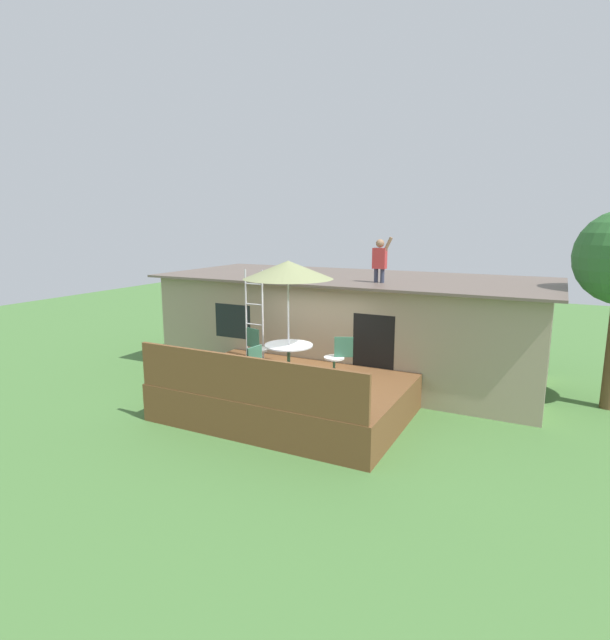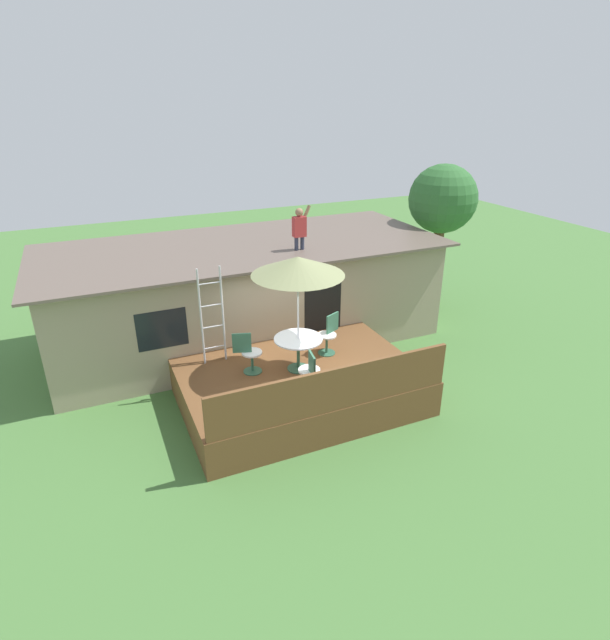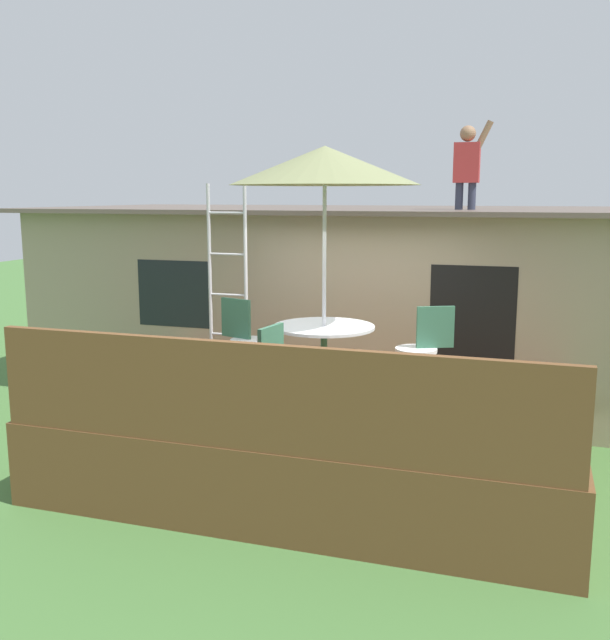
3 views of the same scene
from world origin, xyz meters
name	(u,v)px [view 3 (image 3 of 3)]	position (x,y,z in m)	size (l,w,h in m)	color
ground_plane	(323,468)	(0.00, 0.00, 0.00)	(40.00, 40.00, 0.00)	#477538
house	(392,297)	(0.00, 3.60, 1.34)	(10.50, 4.50, 2.68)	gray
deck	(324,432)	(0.00, 0.00, 0.40)	(5.04, 3.54, 0.80)	brown
deck_railing	(263,398)	(0.00, -1.72, 1.25)	(4.94, 0.08, 0.90)	brown
patio_table	(324,341)	(0.00, 0.00, 1.39)	(1.04, 1.04, 0.74)	#33664C
patio_umbrella	(325,166)	(0.00, 0.00, 3.15)	(1.90, 1.90, 2.54)	silver
step_ladder	(228,275)	(-1.56, 1.08, 1.90)	(0.52, 0.04, 2.20)	silver
person_figure	(468,161)	(1.14, 2.54, 3.28)	(0.47, 0.20, 1.11)	#33384C
patio_chair_left	(245,341)	(-1.02, 0.32, 1.26)	(0.61, 0.44, 0.92)	#33664C
patio_chair_right	(423,350)	(0.95, 0.45, 1.26)	(0.59, 0.44, 0.92)	#33664C
patio_chair_near	(278,374)	(-0.15, -0.95, 1.26)	(0.44, 0.62, 0.92)	#33664C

